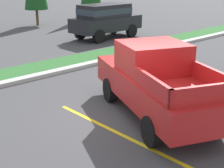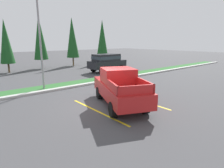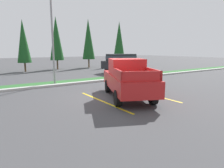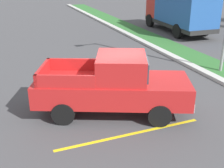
# 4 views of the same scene
# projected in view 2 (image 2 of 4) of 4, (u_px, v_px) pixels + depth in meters

# --- Properties ---
(ground_plane) EXTENTS (120.00, 120.00, 0.00)m
(ground_plane) POSITION_uv_depth(u_px,v_px,m) (104.00, 105.00, 10.86)
(ground_plane) COLOR #424244
(parking_line_near) EXTENTS (0.12, 4.80, 0.01)m
(parking_line_near) POSITION_uv_depth(u_px,v_px,m) (98.00, 111.00, 9.93)
(parking_line_near) COLOR yellow
(parking_line_near) RESTS_ON ground
(parking_line_far) EXTENTS (0.12, 4.80, 0.01)m
(parking_line_far) POSITION_uv_depth(u_px,v_px,m) (138.00, 100.00, 11.87)
(parking_line_far) COLOR yellow
(parking_line_far) RESTS_ON ground
(curb_strip) EXTENTS (56.00, 0.40, 0.15)m
(curb_strip) POSITION_uv_depth(u_px,v_px,m) (64.00, 88.00, 14.58)
(curb_strip) COLOR #B2B2AD
(curb_strip) RESTS_ON ground
(grass_median) EXTENTS (56.00, 1.80, 0.06)m
(grass_median) POSITION_uv_depth(u_px,v_px,m) (58.00, 86.00, 15.41)
(grass_median) COLOR #2D662D
(grass_median) RESTS_ON ground
(pickup_truck_main) EXTENTS (3.85, 5.53, 2.10)m
(pickup_truck_main) POSITION_uv_depth(u_px,v_px,m) (119.00, 87.00, 10.72)
(pickup_truck_main) COLOR black
(pickup_truck_main) RESTS_ON ground
(suv_distant) EXTENTS (4.63, 2.03, 2.10)m
(suv_distant) POSITION_uv_depth(u_px,v_px,m) (107.00, 61.00, 22.38)
(suv_distant) COLOR black
(suv_distant) RESTS_ON ground
(street_light) EXTENTS (0.24, 1.49, 7.14)m
(street_light) POSITION_uv_depth(u_px,v_px,m) (40.00, 33.00, 13.46)
(street_light) COLOR gray
(street_light) RESTS_ON ground
(cypress_tree_center) EXTENTS (1.56, 1.56, 6.01)m
(cypress_tree_center) POSITION_uv_depth(u_px,v_px,m) (6.00, 42.00, 21.24)
(cypress_tree_center) COLOR brown
(cypress_tree_center) RESTS_ON ground
(cypress_tree_right_inner) EXTENTS (1.77, 1.77, 6.82)m
(cypress_tree_right_inner) POSITION_uv_depth(u_px,v_px,m) (40.00, 38.00, 24.31)
(cypress_tree_right_inner) COLOR brown
(cypress_tree_right_inner) RESTS_ON ground
(cypress_tree_rightmost) EXTENTS (1.79, 1.79, 6.87)m
(cypress_tree_rightmost) POSITION_uv_depth(u_px,v_px,m) (72.00, 38.00, 27.19)
(cypress_tree_rightmost) COLOR brown
(cypress_tree_rightmost) RESTS_ON ground
(cypress_tree_far_right) EXTENTS (1.79, 1.79, 6.88)m
(cypress_tree_far_right) POSITION_uv_depth(u_px,v_px,m) (102.00, 38.00, 30.44)
(cypress_tree_far_right) COLOR brown
(cypress_tree_far_right) RESTS_ON ground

